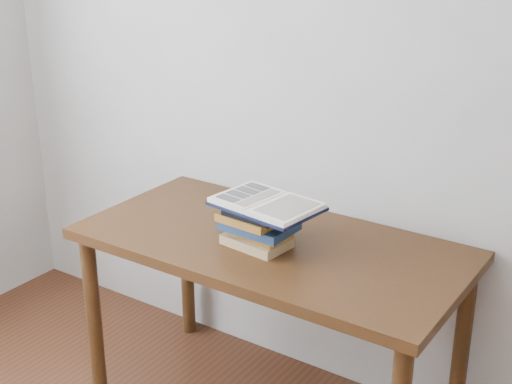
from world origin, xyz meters
The scene contains 3 objects.
desk centered at (-0.06, 1.38, 0.66)m, with size 1.41×0.71×0.76m.
book_stack centered at (-0.08, 1.31, 0.83)m, with size 0.25×0.19×0.15m.
open_book centered at (-0.05, 1.33, 0.92)m, with size 0.39×0.29×0.03m.
Camera 1 is at (1.20, -0.60, 1.84)m, focal length 50.00 mm.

